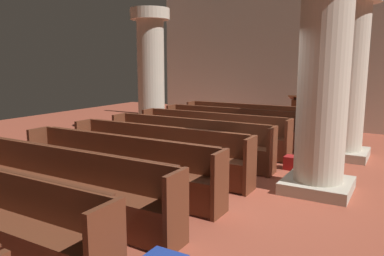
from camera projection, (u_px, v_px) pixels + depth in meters
ground_plane at (215, 178)px, 6.60m from camera, size 19.20×19.20×0.00m
back_wall at (306, 54)px, 11.41m from camera, size 10.00×0.16×4.50m
pew_row_0 at (247, 119)px, 10.27m from camera, size 3.56×0.47×0.87m
pew_row_1 at (231, 125)px, 9.37m from camera, size 3.56×0.46×0.87m
pew_row_2 at (212, 131)px, 8.46m from camera, size 3.56×0.47×0.87m
pew_row_3 at (188, 139)px, 7.56m from camera, size 3.56×0.46×0.87m
pew_row_4 at (157, 150)px, 6.65m from camera, size 3.56×0.46×0.87m
pew_row_5 at (117, 163)px, 5.75m from camera, size 3.56×0.47×0.87m
pew_row_6 at (62, 182)px, 4.84m from camera, size 3.56×0.46×0.87m
pillar_aisle_side at (348, 72)px, 7.75m from camera, size 1.09×1.09×3.47m
pillar_far_side at (151, 70)px, 10.61m from camera, size 1.09×1.09×3.47m
pillar_aisle_rear at (324, 75)px, 5.62m from camera, size 1.09×1.09×3.47m
lectern at (297, 117)px, 10.94m from camera, size 0.48×0.45×1.08m
kneeler_box_red at (294, 163)px, 7.11m from camera, size 0.33×0.28×0.25m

